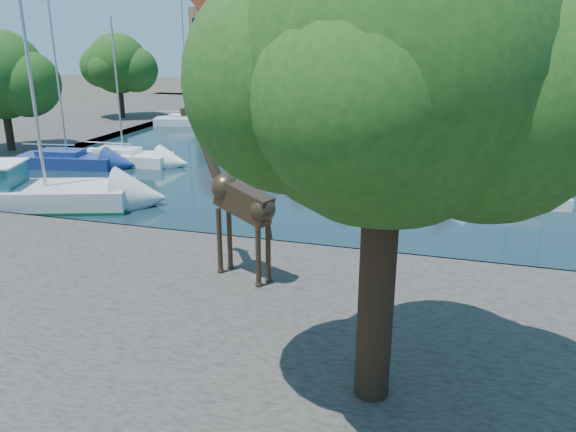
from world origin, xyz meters
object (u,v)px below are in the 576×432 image
object	(u,v)px
plane_tree	(394,78)
giraffe_statue	(237,198)
motorsailer	(13,190)
sailboat_left_a	(124,155)
sailboat_right_a	(510,196)

from	to	relation	value
plane_tree	giraffe_statue	distance (m)	8.85
plane_tree	giraffe_statue	bearing A→B (deg)	135.44
motorsailer	sailboat_left_a	size ratio (longest dim) A/B	1.23
giraffe_statue	motorsailer	bearing A→B (deg)	158.73
giraffe_statue	sailboat_right_a	bearing A→B (deg)	52.38
sailboat_right_a	plane_tree	bearing A→B (deg)	-103.57
plane_tree	sailboat_left_a	size ratio (longest dim) A/B	1.14
motorsailer	sailboat_right_a	size ratio (longest dim) A/B	1.23
sailboat_left_a	sailboat_right_a	xyz separation A→B (m)	(24.00, -2.82, -0.08)
giraffe_statue	motorsailer	distance (m)	15.35
plane_tree	motorsailer	distance (m)	23.42
plane_tree	sailboat_right_a	world-z (taller)	plane_tree
giraffe_statue	motorsailer	xyz separation A→B (m)	(-14.14, 5.51, -2.31)
motorsailer	sailboat_right_a	world-z (taller)	motorsailer
giraffe_statue	sailboat_right_a	size ratio (longest dim) A/B	0.61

